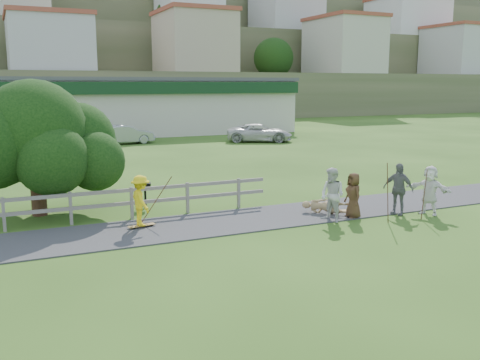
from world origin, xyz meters
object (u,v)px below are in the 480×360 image
(skater_rider, at_px, (141,204))
(bbq, at_px, (145,195))
(skater_fallen, at_px, (325,206))
(spectator_b, at_px, (398,189))
(car_white, at_px, (260,133))
(car_silver, at_px, (125,135))
(tree, at_px, (36,156))
(spectator_a, at_px, (332,195))
(spectator_d, at_px, (430,190))
(spectator_c, at_px, (353,196))

(skater_rider, bearing_deg, bbq, -21.89)
(skater_fallen, bearing_deg, spectator_b, -66.56)
(car_white, bearing_deg, car_silver, 98.71)
(spectator_b, relative_size, tree, 0.32)
(spectator_a, height_order, car_silver, spectator_a)
(car_white, bearing_deg, tree, 160.05)
(car_white, bearing_deg, spectator_d, -168.25)
(spectator_d, height_order, car_silver, spectator_d)
(spectator_b, xyz_separation_m, car_silver, (-3.80, 26.26, -0.19))
(skater_rider, relative_size, spectator_c, 1.03)
(spectator_b, relative_size, bbq, 1.97)
(spectator_d, xyz_separation_m, car_white, (5.29, 23.90, -0.15))
(spectator_a, relative_size, car_white, 0.35)
(spectator_d, xyz_separation_m, bbq, (-8.83, 5.18, -0.40))
(skater_rider, xyz_separation_m, spectator_b, (8.67, -1.92, 0.11))
(spectator_d, bearing_deg, tree, -138.36)
(car_white, distance_m, bbq, 23.45)
(spectator_d, distance_m, car_white, 24.48)
(car_silver, bearing_deg, skater_rider, 160.36)
(spectator_c, bearing_deg, car_silver, -171.83)
(skater_rider, relative_size, car_silver, 0.37)
(skater_fallen, distance_m, tree, 10.19)
(skater_fallen, relative_size, car_silver, 0.36)
(skater_fallen, relative_size, car_white, 0.31)
(skater_rider, relative_size, spectator_b, 0.89)
(skater_rider, height_order, tree, tree)
(skater_rider, relative_size, tree, 0.28)
(skater_fallen, relative_size, bbq, 1.73)
(spectator_b, xyz_separation_m, spectator_d, (1.02, -0.45, -0.05))
(skater_rider, xyz_separation_m, spectator_a, (5.99, -1.82, 0.10))
(skater_fallen, height_order, bbq, bbq)
(car_white, relative_size, tree, 0.90)
(spectator_b, bearing_deg, tree, -143.87)
(skater_fallen, bearing_deg, car_silver, 50.71)
(spectator_b, distance_m, spectator_d, 1.11)
(tree, bearing_deg, spectator_d, -24.10)
(spectator_c, xyz_separation_m, bbq, (-6.08, 4.50, -0.32))
(skater_rider, height_order, skater_fallen, skater_rider)
(car_silver, bearing_deg, spectator_d, -178.10)
(skater_rider, bearing_deg, car_silver, -16.16)
(spectator_b, relative_size, spectator_c, 1.16)
(tree, bearing_deg, spectator_b, -24.12)
(spectator_d, relative_size, car_white, 0.34)
(car_silver, bearing_deg, spectator_b, 179.92)
(skater_fallen, bearing_deg, car_white, 26.30)
(bbq, bearing_deg, spectator_a, -27.07)
(car_silver, distance_m, bbq, 21.90)
(skater_rider, xyz_separation_m, tree, (-2.82, 3.23, 1.28))
(car_silver, height_order, bbq, car_silver)
(spectator_c, distance_m, car_silver, 26.11)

